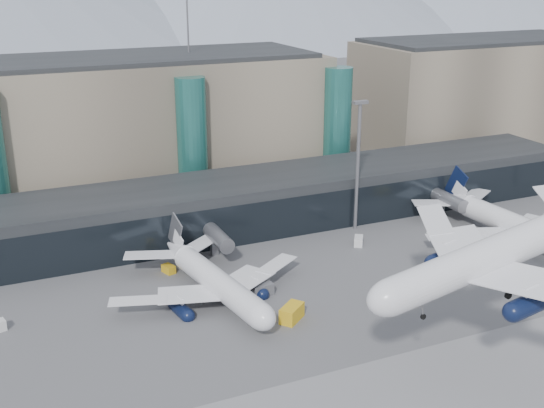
{
  "coord_description": "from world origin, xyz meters",
  "views": [
    {
      "loc": [
        -36.72,
        -60.81,
        49.15
      ],
      "look_at": [
        4.73,
        32.0,
        13.8
      ],
      "focal_mm": 45.0,
      "sensor_mm": 36.0,
      "label": 1
    }
  ],
  "objects_px": {
    "veh_b": "(169,269)",
    "veh_e": "(468,236)",
    "lightmast_mid": "(358,158)",
    "jet_parked_right": "(503,214)",
    "veh_c": "(262,290)",
    "veh_d": "(359,241)",
    "jet_parked_mid": "(209,270)",
    "hero_jet": "(509,241)",
    "veh_h": "(292,313)"
  },
  "relations": [
    {
      "from": "veh_b",
      "to": "veh_e",
      "type": "bearing_deg",
      "value": -117.4
    },
    {
      "from": "lightmast_mid",
      "to": "jet_parked_right",
      "type": "height_order",
      "value": "lightmast_mid"
    },
    {
      "from": "veh_b",
      "to": "veh_e",
      "type": "relative_size",
      "value": 0.77
    },
    {
      "from": "jet_parked_right",
      "to": "veh_c",
      "type": "bearing_deg",
      "value": 90.33
    },
    {
      "from": "veh_c",
      "to": "veh_d",
      "type": "distance_m",
      "value": 27.22
    },
    {
      "from": "jet_parked_mid",
      "to": "veh_d",
      "type": "xyz_separation_m",
      "value": [
        32.16,
        7.87,
        -3.43
      ]
    },
    {
      "from": "hero_jet",
      "to": "veh_b",
      "type": "distance_m",
      "value": 57.47
    },
    {
      "from": "hero_jet",
      "to": "veh_b",
      "type": "xyz_separation_m",
      "value": [
        -30.36,
        45.68,
        -17.15
      ]
    },
    {
      "from": "lightmast_mid",
      "to": "hero_jet",
      "type": "relative_size",
      "value": 0.66
    },
    {
      "from": "lightmast_mid",
      "to": "veh_h",
      "type": "xyz_separation_m",
      "value": [
        -27.7,
        -28.57,
        -13.25
      ]
    },
    {
      "from": "jet_parked_mid",
      "to": "veh_h",
      "type": "bearing_deg",
      "value": -155.9
    },
    {
      "from": "lightmast_mid",
      "to": "veh_h",
      "type": "distance_m",
      "value": 41.94
    },
    {
      "from": "hero_jet",
      "to": "veh_d",
      "type": "xyz_separation_m",
      "value": [
        5.51,
        43.07,
        -17.01
      ]
    },
    {
      "from": "lightmast_mid",
      "to": "veh_e",
      "type": "distance_m",
      "value": 25.57
    },
    {
      "from": "veh_d",
      "to": "veh_e",
      "type": "distance_m",
      "value": 21.28
    },
    {
      "from": "veh_h",
      "to": "jet_parked_mid",
      "type": "bearing_deg",
      "value": 84.1
    },
    {
      "from": "veh_c",
      "to": "veh_d",
      "type": "xyz_separation_m",
      "value": [
        24.62,
        11.59,
        -0.13
      ]
    },
    {
      "from": "veh_b",
      "to": "veh_e",
      "type": "xyz_separation_m",
      "value": [
        56.17,
        -8.97,
        0.19
      ]
    },
    {
      "from": "lightmast_mid",
      "to": "jet_parked_right",
      "type": "bearing_deg",
      "value": -33.48
    },
    {
      "from": "lightmast_mid",
      "to": "hero_jet",
      "type": "xyz_separation_m",
      "value": [
        -9.33,
        -50.81,
        3.41
      ]
    },
    {
      "from": "veh_c",
      "to": "veh_e",
      "type": "xyz_separation_m",
      "value": [
        44.93,
        5.23,
        -0.09
      ]
    },
    {
      "from": "lightmast_mid",
      "to": "veh_c",
      "type": "xyz_separation_m",
      "value": [
        -28.45,
        -19.33,
        -13.46
      ]
    },
    {
      "from": "jet_parked_mid",
      "to": "veh_b",
      "type": "bearing_deg",
      "value": 10.96
    },
    {
      "from": "jet_parked_right",
      "to": "veh_h",
      "type": "xyz_separation_m",
      "value": [
        -51.07,
        -13.11,
        -3.47
      ]
    },
    {
      "from": "hero_jet",
      "to": "jet_parked_right",
      "type": "relative_size",
      "value": 1.02
    },
    {
      "from": "hero_jet",
      "to": "veh_c",
      "type": "height_order",
      "value": "hero_jet"
    },
    {
      "from": "veh_b",
      "to": "veh_c",
      "type": "distance_m",
      "value": 18.12
    },
    {
      "from": "veh_h",
      "to": "lightmast_mid",
      "type": "bearing_deg",
      "value": 7.4
    },
    {
      "from": "veh_h",
      "to": "jet_parked_right",
      "type": "bearing_deg",
      "value": -24.09
    },
    {
      "from": "veh_b",
      "to": "veh_c",
      "type": "height_order",
      "value": "veh_c"
    },
    {
      "from": "hero_jet",
      "to": "veh_c",
      "type": "bearing_deg",
      "value": 120.89
    },
    {
      "from": "veh_b",
      "to": "veh_h",
      "type": "bearing_deg",
      "value": -171.24
    },
    {
      "from": "veh_d",
      "to": "veh_e",
      "type": "height_order",
      "value": "veh_e"
    },
    {
      "from": "veh_d",
      "to": "veh_c",
      "type": "bearing_deg",
      "value": 148.81
    },
    {
      "from": "veh_b",
      "to": "veh_h",
      "type": "height_order",
      "value": "veh_h"
    },
    {
      "from": "veh_b",
      "to": "veh_h",
      "type": "xyz_separation_m",
      "value": [
        11.99,
        -23.45,
        0.48
      ]
    },
    {
      "from": "hero_jet",
      "to": "jet_parked_mid",
      "type": "relative_size",
      "value": 1.12
    },
    {
      "from": "hero_jet",
      "to": "veh_e",
      "type": "relative_size",
      "value": 12.65
    },
    {
      "from": "hero_jet",
      "to": "veh_h",
      "type": "height_order",
      "value": "hero_jet"
    },
    {
      "from": "lightmast_mid",
      "to": "veh_d",
      "type": "relative_size",
      "value": 8.87
    },
    {
      "from": "veh_e",
      "to": "jet_parked_right",
      "type": "bearing_deg",
      "value": -29.1
    },
    {
      "from": "hero_jet",
      "to": "veh_e",
      "type": "distance_m",
      "value": 47.98
    },
    {
      "from": "jet_parked_right",
      "to": "veh_d",
      "type": "distance_m",
      "value": 28.53
    },
    {
      "from": "hero_jet",
      "to": "veh_b",
      "type": "height_order",
      "value": "hero_jet"
    },
    {
      "from": "jet_parked_mid",
      "to": "jet_parked_right",
      "type": "relative_size",
      "value": 0.91
    },
    {
      "from": "jet_parked_mid",
      "to": "veh_h",
      "type": "xyz_separation_m",
      "value": [
        8.29,
        -12.97,
        -3.09
      ]
    },
    {
      "from": "veh_e",
      "to": "jet_parked_mid",
      "type": "bearing_deg",
      "value": 163.74
    },
    {
      "from": "lightmast_mid",
      "to": "veh_c",
      "type": "bearing_deg",
      "value": -145.81
    },
    {
      "from": "jet_parked_mid",
      "to": "veh_d",
      "type": "relative_size",
      "value": 12.02
    },
    {
      "from": "veh_e",
      "to": "veh_h",
      "type": "height_order",
      "value": "veh_h"
    }
  ]
}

